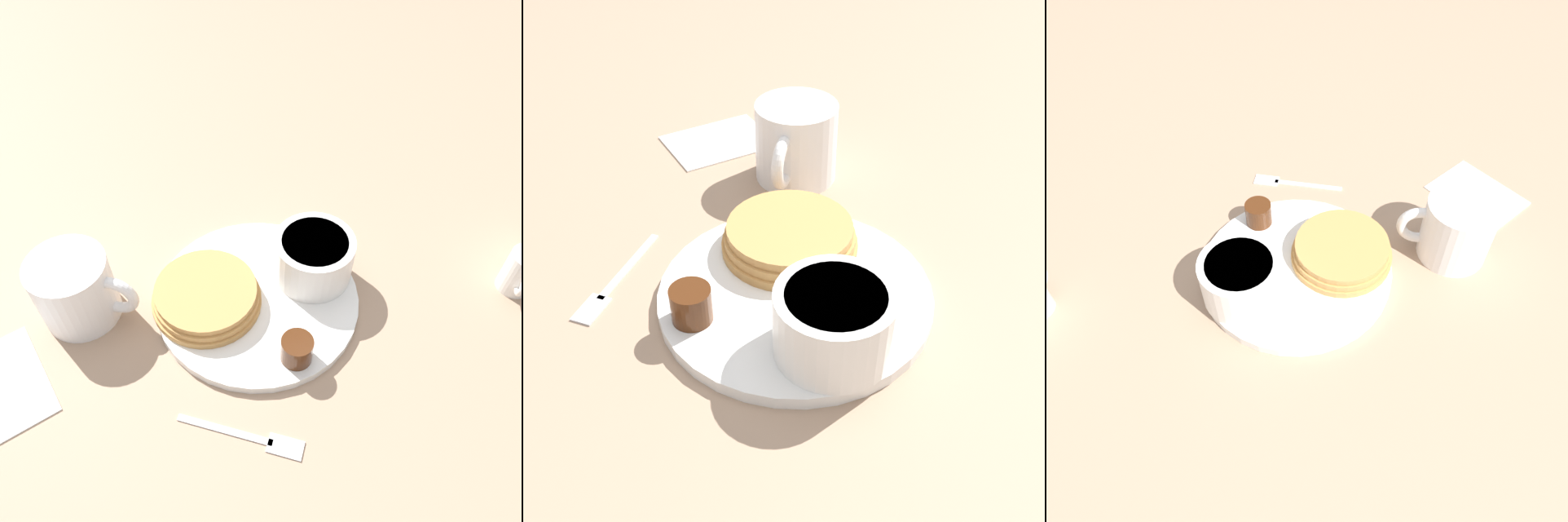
% 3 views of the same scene
% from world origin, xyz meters
% --- Properties ---
extents(ground_plane, '(4.00, 4.00, 0.00)m').
position_xyz_m(ground_plane, '(0.00, 0.00, 0.00)').
color(ground_plane, '#9E7F66').
extents(plate, '(0.24, 0.24, 0.01)m').
position_xyz_m(plate, '(0.00, 0.00, 0.01)').
color(plate, white).
rests_on(plate, ground_plane).
extents(pancake_stack, '(0.13, 0.13, 0.03)m').
position_xyz_m(pancake_stack, '(0.01, 0.06, 0.03)').
color(pancake_stack, '#B78447').
rests_on(pancake_stack, plate).
extents(bowl, '(0.10, 0.10, 0.06)m').
position_xyz_m(bowl, '(0.01, -0.08, 0.04)').
color(bowl, white).
rests_on(bowl, plate).
extents(syrup_cup, '(0.04, 0.04, 0.03)m').
position_xyz_m(syrup_cup, '(-0.09, -0.01, 0.03)').
color(syrup_cup, '#47230F').
rests_on(syrup_cup, plate).
extents(butter_ramekin, '(0.05, 0.05, 0.04)m').
position_xyz_m(butter_ramekin, '(-0.00, -0.09, 0.03)').
color(butter_ramekin, white).
rests_on(butter_ramekin, plate).
extents(coffee_mug, '(0.09, 0.11, 0.09)m').
position_xyz_m(coffee_mug, '(0.05, 0.20, 0.04)').
color(coffee_mug, white).
rests_on(coffee_mug, ground_plane).
extents(fork, '(0.09, 0.12, 0.00)m').
position_xyz_m(fork, '(-0.16, 0.06, 0.00)').
color(fork, silver).
rests_on(fork, ground_plane).
extents(napkin, '(0.14, 0.12, 0.00)m').
position_xyz_m(napkin, '(-0.02, 0.30, 0.00)').
color(napkin, white).
rests_on(napkin, ground_plane).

